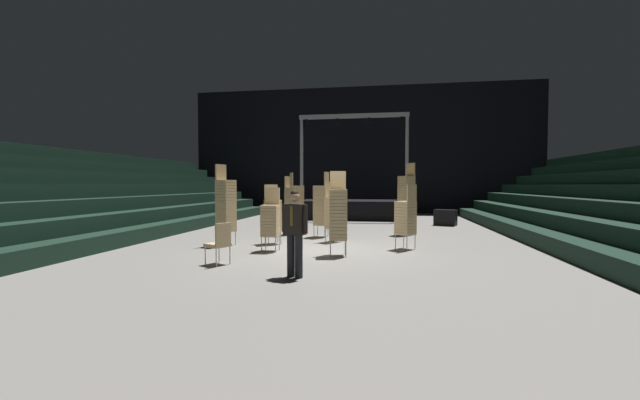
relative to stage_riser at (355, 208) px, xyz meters
name	(u,v)px	position (x,y,z in m)	size (l,w,h in m)	color
ground_plane	(325,253)	(0.00, -10.37, -0.63)	(22.00, 30.00, 0.10)	slate
arena_end_wall	(361,150)	(0.00, 4.63, 3.42)	(22.00, 0.30, 8.00)	black
bleacher_bank_left	(76,191)	(-8.38, -9.37, 0.99)	(5.25, 24.00, 3.15)	black
stage_riser	(355,208)	(0.00, 0.00, 0.00)	(5.71, 2.96, 5.27)	black
man_with_tie	(295,228)	(-0.13, -13.38, 0.37)	(0.57, 0.35, 1.69)	black
chair_stack_front_left	(338,213)	(0.42, -10.94, 0.49)	(0.50, 0.50, 2.14)	#B2B5BA
chair_stack_front_right	(406,217)	(2.15, -9.65, 0.32)	(0.62, 0.62, 1.79)	#B2B5BA
chair_stack_mid_left	(271,219)	(-1.45, -10.55, 0.28)	(0.44, 0.44, 1.71)	#B2B5BA
chair_stack_mid_right	(334,212)	(0.00, -8.53, 0.36)	(0.61, 0.61, 1.88)	#B2B5BA
chair_stack_mid_centre	(297,203)	(-1.57, -6.86, 0.53)	(0.58, 0.58, 2.22)	#B2B5BA
chair_stack_rear_left	(406,199)	(2.33, -6.42, 0.70)	(0.62, 0.62, 2.56)	#B2B5BA
chair_stack_rear_right	(321,205)	(-0.57, -7.47, 0.53)	(0.50, 0.50, 2.22)	#B2B5BA
chair_stack_rear_centre	(273,214)	(-1.77, -9.27, 0.32)	(0.61, 0.61, 1.79)	#B2B5BA
chair_stack_aisle_left	(292,202)	(-2.23, -4.93, 0.49)	(0.58, 0.58, 2.14)	#B2B5BA
chair_stack_aisle_right	(226,205)	(-3.05, -9.77, 0.61)	(0.57, 0.57, 2.39)	#B2B5BA
equipment_road_case	(445,218)	(4.19, -2.84, -0.24)	(0.90, 0.60, 0.69)	black
loose_chair_near_man	(220,241)	(-2.05, -12.51, -0.05)	(0.59, 0.59, 0.95)	#B2B5BA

